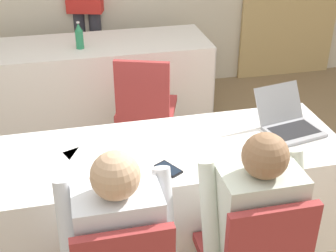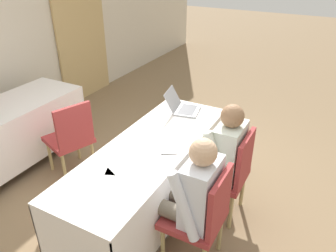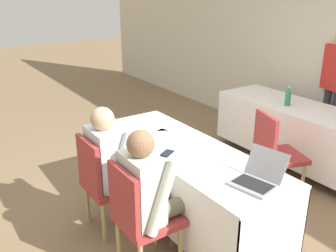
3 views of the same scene
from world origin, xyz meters
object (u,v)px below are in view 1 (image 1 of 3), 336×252
at_px(laptop, 290,123).
at_px(person_checkered_shirt, 118,240).
at_px(chair_far_spare, 145,104).
at_px(person_white_shirt, 250,219).
at_px(person_red_shirt, 86,5).
at_px(cell_phone, 169,169).
at_px(water_bottle, 79,37).

distance_m(laptop, person_checkered_shirt, 1.26).
bearing_deg(chair_far_spare, laptop, 143.06).
xyz_separation_m(chair_far_spare, person_checkered_shirt, (-0.42, -1.62, 0.16)).
height_order(person_checkered_shirt, person_white_shirt, same).
xyz_separation_m(laptop, person_checkered_shirt, (-1.10, -0.60, -0.14)).
xyz_separation_m(person_white_shirt, person_red_shirt, (-0.52, 3.04, 0.26)).
xyz_separation_m(cell_phone, chair_far_spare, (0.11, 1.26, -0.26)).
height_order(laptop, person_red_shirt, person_red_shirt).
relative_size(water_bottle, person_red_shirt, 0.15).
distance_m(chair_far_spare, person_red_shirt, 1.52).
xyz_separation_m(laptop, person_white_shirt, (-0.47, -0.60, -0.14)).
xyz_separation_m(laptop, water_bottle, (-1.11, 1.69, 0.06)).
distance_m(water_bottle, chair_far_spare, 0.88).
bearing_deg(chair_far_spare, water_bottle, -38.10).
height_order(chair_far_spare, person_checkered_shirt, person_checkered_shirt).
relative_size(cell_phone, person_red_shirt, 0.10).
relative_size(chair_far_spare, person_red_shirt, 0.56).
relative_size(water_bottle, person_checkered_shirt, 0.20).
bearing_deg(chair_far_spare, person_red_shirt, -58.08).
bearing_deg(chair_far_spare, person_checkered_shirt, 94.84).
height_order(cell_phone, chair_far_spare, chair_far_spare).
bearing_deg(person_red_shirt, cell_phone, -68.77).
relative_size(chair_far_spare, person_white_shirt, 0.77).
height_order(water_bottle, person_red_shirt, person_red_shirt).
bearing_deg(laptop, person_white_shirt, -139.35).
xyz_separation_m(person_checkered_shirt, person_red_shirt, (0.10, 3.04, 0.26)).
bearing_deg(cell_phone, person_red_shirt, 64.34).
relative_size(person_checkered_shirt, person_white_shirt, 1.00).
relative_size(water_bottle, chair_far_spare, 0.26).
relative_size(laptop, person_red_shirt, 0.25).
height_order(water_bottle, chair_far_spare, water_bottle).
xyz_separation_m(laptop, cell_phone, (-0.78, -0.25, -0.04)).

